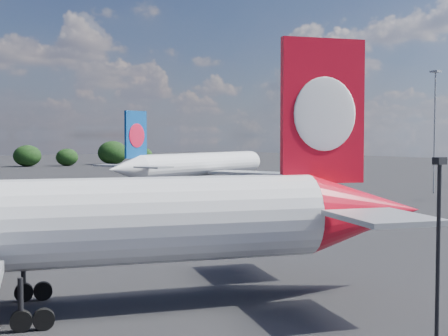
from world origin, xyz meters
TOP-DOWN VIEW (x-y plane):
  - qantas_airliner at (-6.06, 4.17)m, footprint 52.27×50.28m
  - china_southern_airliner at (56.21, 73.48)m, footprint 46.93×44.99m
  - apron_lamp_post at (1.83, -19.60)m, footprint 0.55×0.30m
  - floodlight_mast_near at (84.68, 35.59)m, footprint 1.60×1.60m

SIDE VIEW (x-z plane):
  - china_southern_airliner at x=56.21m, z-range -3.04..12.51m
  - qantas_airliner at x=-6.06m, z-range -3.45..14.22m
  - apron_lamp_post at x=1.83m, z-range 0.64..10.82m
  - floodlight_mast_near at x=84.68m, z-range 3.31..26.50m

